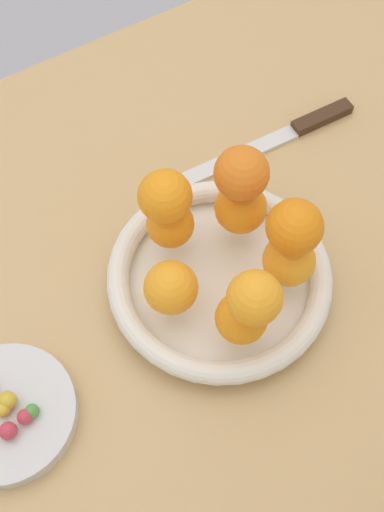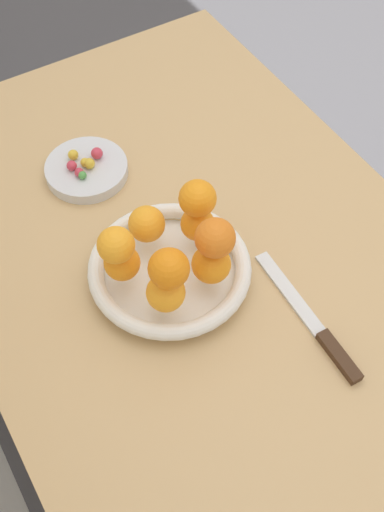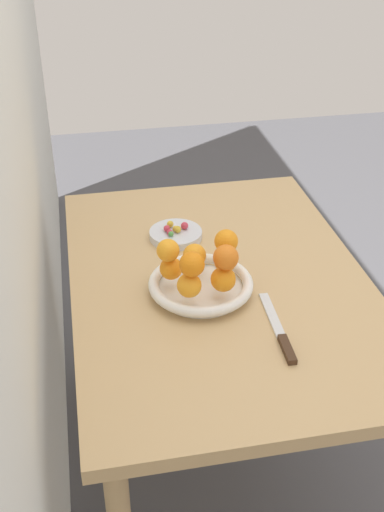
{
  "view_description": "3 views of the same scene",
  "coord_description": "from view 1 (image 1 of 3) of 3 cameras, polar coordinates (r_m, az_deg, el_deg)",
  "views": [
    {
      "loc": [
        0.15,
        0.33,
        1.42
      ],
      "look_at": [
        -0.02,
        0.05,
        0.83
      ],
      "focal_mm": 45.0,
      "sensor_mm": 36.0,
      "label": 1
    },
    {
      "loc": [
        -0.57,
        0.33,
        1.6
      ],
      "look_at": [
        -0.08,
        0.04,
        0.81
      ],
      "focal_mm": 45.0,
      "sensor_mm": 36.0,
      "label": 2
    },
    {
      "loc": [
        -1.33,
        0.33,
        1.67
      ],
      "look_at": [
        -0.04,
        0.08,
        0.84
      ],
      "focal_mm": 45.0,
      "sensor_mm": 36.0,
      "label": 3
    }
  ],
  "objects": [
    {
      "name": "orange_5",
      "position": [
        0.66,
        9.11,
        2.55
      ],
      "size": [
        0.06,
        0.06,
        0.06
      ],
      "primitive_type": "sphere",
      "color": "orange",
      "rests_on": "orange_4"
    },
    {
      "name": "ground_plane",
      "position": [
        1.47,
        -1.82,
        -14.54
      ],
      "size": [
        6.0,
        6.0,
        0.0
      ],
      "primitive_type": "plane",
      "color": "#4C4C51"
    },
    {
      "name": "orange_1",
      "position": [
        0.72,
        -1.94,
        2.84
      ],
      "size": [
        0.05,
        0.05,
        0.05
      ],
      "primitive_type": "sphere",
      "color": "orange",
      "rests_on": "fruit_bowl"
    },
    {
      "name": "orange_3",
      "position": [
        0.67,
        4.42,
        -5.5
      ],
      "size": [
        0.06,
        0.06,
        0.06
      ],
      "primitive_type": "sphere",
      "color": "orange",
      "rests_on": "fruit_bowl"
    },
    {
      "name": "fruit_bowl",
      "position": [
        0.74,
        2.44,
        -1.92
      ],
      "size": [
        0.26,
        0.26,
        0.04
      ],
      "color": "white",
      "rests_on": "dining_table"
    },
    {
      "name": "orange_8",
      "position": [
        0.62,
        5.6,
        -3.72
      ],
      "size": [
        0.06,
        0.06,
        0.06
      ],
      "primitive_type": "sphere",
      "color": "orange",
      "rests_on": "orange_3"
    },
    {
      "name": "candy_ball_2",
      "position": [
        0.7,
        -14.63,
        -13.67
      ],
      "size": [
        0.02,
        0.02,
        0.02
      ],
      "primitive_type": "sphere",
      "color": "#C6384C",
      "rests_on": "candy_dish"
    },
    {
      "name": "orange_2",
      "position": [
        0.68,
        -1.89,
        -2.82
      ],
      "size": [
        0.06,
        0.06,
        0.06
      ],
      "primitive_type": "sphere",
      "color": "orange",
      "rests_on": "fruit_bowl"
    },
    {
      "name": "orange_4",
      "position": [
        0.71,
        8.61,
        -0.37
      ],
      "size": [
        0.06,
        0.06,
        0.06
      ],
      "primitive_type": "sphere",
      "color": "orange",
      "rests_on": "fruit_bowl"
    },
    {
      "name": "candy_dish",
      "position": [
        0.72,
        -16.15,
        -13.31
      ],
      "size": [
        0.15,
        0.15,
        0.02
      ],
      "primitive_type": "cylinder",
      "color": "silver",
      "rests_on": "dining_table"
    },
    {
      "name": "candy_ball_4",
      "position": [
        0.7,
        -16.04,
        -14.71
      ],
      "size": [
        0.02,
        0.02,
        0.02
      ],
      "primitive_type": "sphere",
      "color": "#C6384C",
      "rests_on": "candy_dish"
    },
    {
      "name": "candy_ball_0",
      "position": [
        0.71,
        -16.09,
        -12.24
      ],
      "size": [
        0.02,
        0.02,
        0.02
      ],
      "primitive_type": "sphere",
      "color": "gold",
      "rests_on": "candy_dish"
    },
    {
      "name": "knife",
      "position": [
        0.89,
        8.18,
        10.59
      ],
      "size": [
        0.26,
        0.03,
        0.01
      ],
      "color": "#3F2819",
      "rests_on": "dining_table"
    },
    {
      "name": "candy_ball_5",
      "position": [
        0.7,
        -14.04,
        -13.21
      ],
      "size": [
        0.02,
        0.02,
        0.02
      ],
      "primitive_type": "sphere",
      "color": "#4C9947",
      "rests_on": "candy_dish"
    },
    {
      "name": "dining_table",
      "position": [
        0.85,
        -3.04,
        -3.78
      ],
      "size": [
        1.1,
        0.76,
        0.74
      ],
      "color": "tan",
      "rests_on": "ground_plane"
    },
    {
      "name": "candy_ball_3",
      "position": [
        0.71,
        -16.48,
        -12.9
      ],
      "size": [
        0.02,
        0.02,
        0.02
      ],
      "primitive_type": "sphere",
      "color": "gold",
      "rests_on": "candy_dish"
    },
    {
      "name": "orange_7",
      "position": [
        0.68,
        -2.41,
        5.34
      ],
      "size": [
        0.06,
        0.06,
        0.06
      ],
      "primitive_type": "sphere",
      "color": "orange",
      "rests_on": "orange_1"
    },
    {
      "name": "orange_6",
      "position": [
        0.69,
        4.43,
        7.34
      ],
      "size": [
        0.06,
        0.06,
        0.06
      ],
      "primitive_type": "sphere",
      "color": "orange",
      "rests_on": "orange_0"
    },
    {
      "name": "orange_0",
      "position": [
        0.73,
        4.35,
        4.3
      ],
      "size": [
        0.06,
        0.06,
        0.06
      ],
      "primitive_type": "sphere",
      "color": "orange",
      "rests_on": "fruit_bowl"
    }
  ]
}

